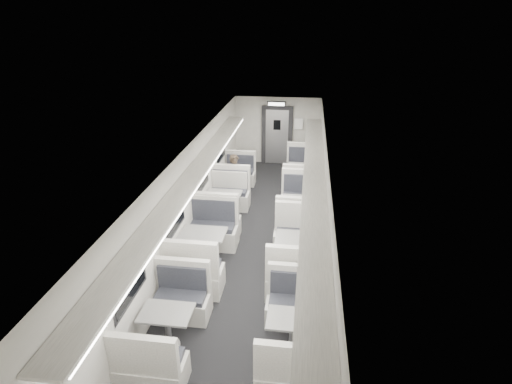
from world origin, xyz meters
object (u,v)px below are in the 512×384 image
(booth_left_c, at_px, (204,249))
(booth_right_a, at_px, (303,178))
(booth_right_c, at_px, (298,254))
(passenger, at_px, (235,179))
(booth_left_a, at_px, (236,182))
(booth_right_d, at_px, (292,335))
(vestibule_door, at_px, (277,136))
(booth_left_d, at_px, (168,329))
(exit_sign, at_px, (276,104))
(booth_left_b, at_px, (224,207))
(booth_right_b, at_px, (300,213))

(booth_left_c, bearing_deg, booth_right_a, 65.58)
(booth_right_c, relative_size, passenger, 1.58)
(booth_left_a, height_order, booth_right_d, booth_right_d)
(booth_left_a, height_order, booth_left_c, booth_left_c)
(passenger, distance_m, vestibule_door, 3.60)
(booth_right_c, xyz_separation_m, booth_right_d, (0.00, -2.29, -0.05))
(booth_left_a, distance_m, booth_right_a, 2.06)
(booth_left_d, xyz_separation_m, vestibule_door, (1.00, 9.04, 0.68))
(booth_left_d, bearing_deg, booth_right_d, 3.63)
(booth_right_a, distance_m, booth_right_c, 4.32)
(booth_right_c, bearing_deg, booth_right_a, 90.00)
(booth_right_d, relative_size, exit_sign, 3.21)
(booth_left_b, distance_m, booth_right_c, 2.83)
(booth_left_c, xyz_separation_m, passenger, (0.10, 3.24, 0.31))
(passenger, bearing_deg, booth_left_d, -108.97)
(booth_left_d, xyz_separation_m, booth_right_d, (2.00, 0.13, -0.00))
(booth_right_a, height_order, booth_right_d, booth_right_a)
(booth_left_b, relative_size, booth_right_d, 1.13)
(booth_right_d, bearing_deg, booth_right_a, 90.00)
(booth_right_c, xyz_separation_m, vestibule_door, (-1.00, 6.63, 0.63))
(booth_right_b, height_order, exit_sign, exit_sign)
(booth_left_c, bearing_deg, vestibule_door, 81.52)
(booth_left_a, distance_m, booth_left_b, 1.82)
(booth_left_d, relative_size, booth_right_a, 0.89)
(vestibule_door, bearing_deg, booth_right_b, -78.06)
(booth_left_b, xyz_separation_m, passenger, (0.10, 1.15, 0.32))
(exit_sign, bearing_deg, booth_right_a, -61.20)
(booth_left_b, bearing_deg, booth_right_c, -45.01)
(booth_right_d, bearing_deg, booth_left_d, -176.37)
(exit_sign, bearing_deg, booth_left_c, -99.13)
(booth_left_a, xyz_separation_m, booth_right_d, (2.00, -6.10, 0.00))
(booth_right_d, xyz_separation_m, vestibule_door, (-1.00, 8.91, 0.68))
(booth_left_a, distance_m, booth_right_d, 6.42)
(booth_left_b, height_order, booth_left_c, booth_left_c)
(booth_right_b, xyz_separation_m, vestibule_door, (-1.00, 4.73, 0.64))
(booth_left_c, relative_size, booth_right_d, 1.17)
(booth_right_b, distance_m, exit_sign, 4.75)
(passenger, bearing_deg, booth_left_c, -109.73)
(vestibule_door, height_order, exit_sign, exit_sign)
(booth_right_b, bearing_deg, booth_left_d, -114.90)
(exit_sign, bearing_deg, booth_left_d, -96.67)
(booth_left_b, xyz_separation_m, booth_right_c, (2.00, -2.00, 0.01))
(booth_left_a, height_order, booth_left_b, booth_left_b)
(booth_left_d, distance_m, booth_right_c, 3.13)
(booth_right_d, height_order, passenger, passenger)
(booth_left_b, height_order, booth_right_b, booth_right_b)
(booth_right_b, distance_m, passenger, 2.30)
(booth_right_a, bearing_deg, booth_left_c, -114.42)
(booth_left_d, bearing_deg, booth_right_a, 73.45)
(booth_left_b, relative_size, booth_right_a, 0.99)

